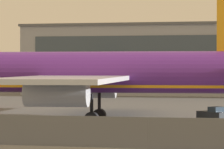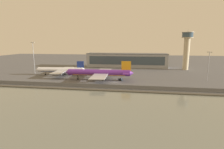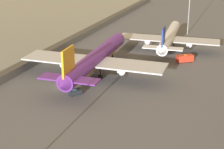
% 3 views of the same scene
% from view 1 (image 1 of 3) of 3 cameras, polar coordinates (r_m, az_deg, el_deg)
% --- Properties ---
extents(ground_plane, '(500.00, 500.00, 0.00)m').
position_cam_1_polar(ground_plane, '(61.87, 5.45, -4.73)').
color(ground_plane, '#565659').
extents(perimeter_fence, '(280.00, 0.10, 2.33)m').
position_cam_1_polar(perimeter_fence, '(45.97, 3.18, -5.17)').
color(perimeter_fence, slate).
rests_on(perimeter_fence, ground).
extents(cargo_jet_purple, '(47.40, 40.88, 13.27)m').
position_cam_1_polar(cargo_jet_purple, '(68.34, -3.27, 0.05)').
color(cargo_jet_purple, '#602889').
rests_on(cargo_jet_purple, ground).
extents(baggage_tug, '(3.47, 3.30, 1.80)m').
position_cam_1_polar(baggage_tug, '(66.89, 8.82, -3.62)').
color(baggage_tug, '#1E2328').
rests_on(baggage_tug, ground).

